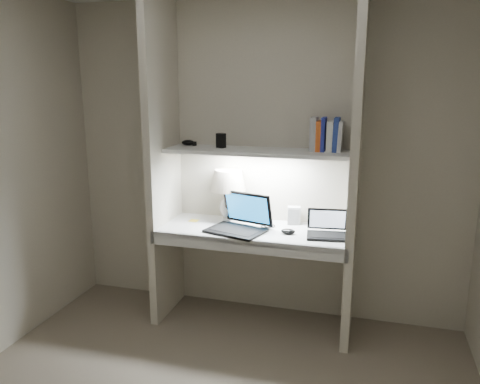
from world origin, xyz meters
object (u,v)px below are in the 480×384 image
(laptop_main, at_px, (240,222))
(laptop_netbook, at_px, (327,230))
(table_lamp, at_px, (228,186))
(book_row, at_px, (326,135))
(speaker, at_px, (294,215))

(laptop_main, height_order, laptop_netbook, laptop_main)
(laptop_main, bearing_deg, table_lamp, 141.47)
(laptop_netbook, bearing_deg, laptop_main, 176.81)
(book_row, bearing_deg, table_lamp, 178.53)
(laptop_netbook, bearing_deg, speaker, 135.47)
(laptop_netbook, xyz_separation_m, book_row, (-0.05, 0.17, 0.67))
(book_row, bearing_deg, speaker, 168.65)
(table_lamp, height_order, book_row, book_row)
(table_lamp, bearing_deg, laptop_main, -54.99)
(table_lamp, height_order, laptop_main, table_lamp)
(table_lamp, distance_m, laptop_netbook, 0.87)
(speaker, bearing_deg, laptop_main, -155.50)
(table_lamp, relative_size, book_row, 1.68)
(laptop_main, height_order, speaker, laptop_main)
(laptop_main, relative_size, laptop_netbook, 1.54)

